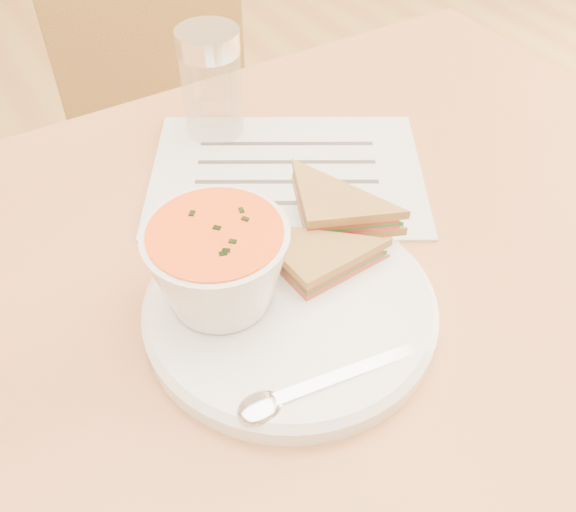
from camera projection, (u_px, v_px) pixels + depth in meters
dining_table at (293, 458)px, 0.87m from camera, size 1.00×0.70×0.75m
chair_far at (186, 145)px, 1.27m from camera, size 0.43×0.43×0.88m
plate at (290, 309)px, 0.55m from camera, size 0.29×0.29×0.02m
soup_bowl at (219, 269)px, 0.52m from camera, size 0.12×0.12×0.08m
sandwich_half_a at (307, 295)px, 0.53m from camera, size 0.10×0.10×0.03m
sandwich_half_b at (307, 234)px, 0.57m from camera, size 0.12×0.12×0.03m
spoon at (325, 382)px, 0.48m from camera, size 0.18×0.06×0.01m
paper_menu at (287, 173)px, 0.70m from camera, size 0.36×0.34×0.00m
condiment_shaker at (212, 84)px, 0.71m from camera, size 0.09×0.09×0.12m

